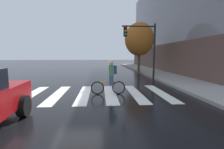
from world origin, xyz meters
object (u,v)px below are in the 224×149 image
fire_hydrant (153,70)px  cyclist (111,78)px  street_tree_near (139,39)px  traffic_light_near (143,42)px

fire_hydrant → cyclist: bearing=-123.1°
fire_hydrant → street_tree_near: street_tree_near is taller
street_tree_near → fire_hydrant: bearing=-56.9°
fire_hydrant → street_tree_near: bearing=123.1°
traffic_light_near → fire_hydrant: bearing=59.3°
fire_hydrant → traffic_light_near: bearing=-120.7°
traffic_light_near → fire_hydrant: size_ratio=5.38×
cyclist → fire_hydrant: bearing=56.9°
cyclist → fire_hydrant: 8.44m
fire_hydrant → street_tree_near: 3.60m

